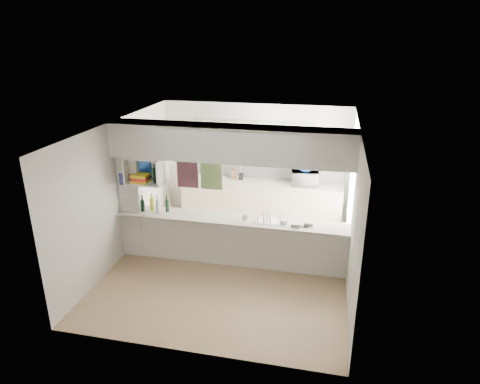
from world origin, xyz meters
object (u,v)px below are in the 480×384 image
(microwave, at_px, (305,178))
(dish_rack, at_px, (269,217))
(bowl, at_px, (305,170))
(wine_bottles, at_px, (155,205))

(microwave, distance_m, dish_rack, 2.10)
(bowl, bearing_deg, microwave, 88.28)
(microwave, distance_m, wine_bottles, 3.33)
(dish_rack, bearing_deg, bowl, 71.99)
(bowl, height_order, wine_bottles, bowl)
(dish_rack, relative_size, wine_bottles, 0.82)
(bowl, distance_m, wine_bottles, 3.32)
(wine_bottles, bearing_deg, microwave, 38.38)
(microwave, xyz_separation_m, dish_rack, (-0.47, -2.05, -0.07))
(microwave, xyz_separation_m, bowl, (-0.00, -0.02, 0.19))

